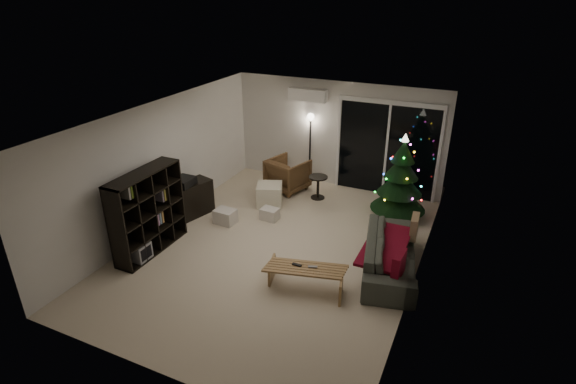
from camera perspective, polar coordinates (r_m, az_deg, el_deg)
name	(u,v)px	position (r m, az deg, el deg)	size (l,w,h in m)	color
room	(329,174)	(8.99, 5.24, 2.32)	(6.50, 7.51, 2.60)	beige
bookshelf	(140,210)	(8.48, -18.34, -2.21)	(0.39, 1.54, 1.54)	black
media_cabinet	(186,201)	(9.53, -12.86, -1.16)	(0.44, 1.17, 0.73)	black
stereo	(184,182)	(9.35, -13.12, 1.27)	(0.37, 0.44, 0.16)	black
armchair	(288,174)	(10.56, -0.03, 2.25)	(0.82, 0.84, 0.77)	#49311D
ottoman	(270,195)	(9.87, -2.36, -0.36)	(0.54, 0.54, 0.49)	silver
cardboard_box_a	(225,216)	(9.25, -7.97, -3.09)	(0.42, 0.32, 0.30)	beige
cardboard_box_b	(270,214)	(9.32, -2.33, -2.81)	(0.35, 0.26, 0.25)	beige
side_table	(318,187)	(10.19, 3.82, 0.61)	(0.43, 0.43, 0.53)	black
floor_lamp	(310,149)	(10.95, 2.80, 5.50)	(0.26, 0.26, 1.63)	black
sofa	(390,254)	(7.85, 12.88, -7.67)	(2.13, 0.83, 0.62)	#42473E
sofa_throw	(385,246)	(7.79, 12.26, -6.66)	(0.67, 1.53, 0.05)	maroon
cushion_a	(414,227)	(8.25, 15.74, -4.27)	(0.12, 0.41, 0.41)	#78654D
cushion_b	(399,265)	(7.14, 13.87, -8.97)	(0.12, 0.41, 0.41)	maroon
coffee_table	(305,278)	(7.29, 2.22, -10.85)	(1.25, 0.44, 0.40)	olive
remote_a	(297,265)	(7.22, 1.13, -9.22)	(0.16, 0.05, 0.02)	black
remote_b	(313,267)	(7.18, 3.15, -9.47)	(0.15, 0.04, 0.02)	slate
christmas_tree	(401,177)	(9.35, 14.13, 1.85)	(1.13, 1.13, 1.82)	black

